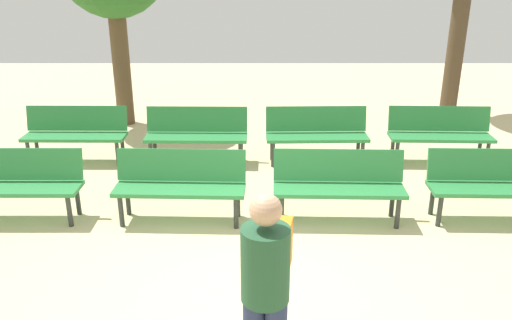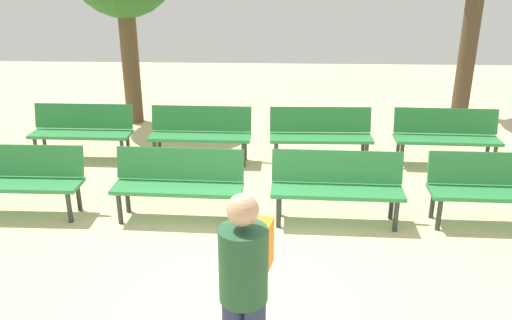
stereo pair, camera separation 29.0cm
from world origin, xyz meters
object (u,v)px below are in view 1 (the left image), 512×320
object	(u,v)px
bench_r0_c0	(16,181)
bench_r0_c2	(339,182)
bench_r1_c1	(197,132)
bench_r0_c1	(180,181)
bench_r1_c2	(316,131)
visitor_with_backpack	(266,285)
bench_r1_c3	(440,131)
bench_r0_c3	(494,181)
bench_r1_c0	(76,131)

from	to	relation	value
bench_r0_c0	bench_r0_c2	world-z (taller)	same
bench_r0_c2	bench_r1_c1	distance (m)	2.80
bench_r0_c1	bench_r1_c1	world-z (taller)	same
bench_r1_c2	visitor_with_backpack	size ratio (longest dim) A/B	0.98
bench_r0_c0	bench_r1_c1	world-z (taller)	same
bench_r1_c3	visitor_with_backpack	distance (m)	5.64
bench_r0_c3	bench_r1_c3	size ratio (longest dim) A/B	1.00
bench_r0_c2	visitor_with_backpack	size ratio (longest dim) A/B	0.98
bench_r1_c1	bench_r1_c2	bearing A→B (deg)	1.38
bench_r1_c3	bench_r0_c1	bearing A→B (deg)	-150.55
bench_r0_c1	bench_r1_c2	bearing A→B (deg)	48.60
bench_r0_c3	visitor_with_backpack	xyz separation A→B (m)	(-2.87, -2.84, 0.43)
visitor_with_backpack	bench_r1_c3	bearing A→B (deg)	-108.89
bench_r1_c0	visitor_with_backpack	size ratio (longest dim) A/B	0.97
bench_r0_c1	bench_r1_c2	distance (m)	2.76
bench_r1_c0	bench_r1_c1	size ratio (longest dim) A/B	1.00
bench_r1_c1	visitor_with_backpack	distance (m)	4.94
bench_r1_c0	bench_r1_c1	xyz separation A→B (m)	(1.93, -0.05, 0.00)
bench_r0_c0	bench_r1_c1	bearing A→B (deg)	44.19
bench_r1_c0	bench_r1_c2	distance (m)	3.83
bench_r0_c2	visitor_with_backpack	xyz separation A→B (m)	(-0.95, -2.82, 0.43)
bench_r0_c2	bench_r1_c0	xyz separation A→B (m)	(-3.89, 2.04, 0.00)
bench_r0_c1	bench_r1_c3	xyz separation A→B (m)	(3.85, 2.01, 0.00)
bench_r1_c0	visitor_with_backpack	bearing A→B (deg)	-58.29
bench_r0_c3	bench_r1_c2	size ratio (longest dim) A/B	1.00
bench_r0_c0	bench_r1_c0	size ratio (longest dim) A/B	1.00
bench_r0_c0	bench_r0_c2	bearing A→B (deg)	-0.34
bench_r0_c0	bench_r1_c2	world-z (taller)	same
bench_r0_c3	bench_r1_c3	world-z (taller)	same
bench_r1_c2	bench_r0_c3	bearing A→B (deg)	-46.50
bench_r0_c1	bench_r0_c2	bearing A→B (deg)	1.74
bench_r0_c2	bench_r1_c1	world-z (taller)	same
bench_r0_c1	visitor_with_backpack	size ratio (longest dim) A/B	0.98
bench_r0_c0	bench_r1_c3	size ratio (longest dim) A/B	0.99
bench_r0_c0	bench_r0_c3	world-z (taller)	same
bench_r1_c2	visitor_with_backpack	world-z (taller)	visitor_with_backpack
bench_r1_c0	bench_r1_c3	bearing A→B (deg)	0.33
bench_r1_c2	bench_r1_c0	bearing A→B (deg)	178.25
bench_r1_c0	bench_r0_c3	bearing A→B (deg)	-18.65
visitor_with_backpack	bench_r0_c0	bearing A→B (deg)	-31.66
bench_r1_c1	bench_r1_c2	size ratio (longest dim) A/B	1.00
bench_r0_c2	bench_r1_c3	xyz separation A→B (m)	(1.90, 2.02, 0.00)
bench_r0_c1	bench_r0_c2	distance (m)	1.95
bench_r1_c1	bench_r0_c1	bearing A→B (deg)	-88.88
bench_r0_c2	bench_r1_c0	distance (m)	4.39
bench_r1_c0	bench_r0_c1	bearing A→B (deg)	-45.84
bench_r0_c1	bench_r0_c2	size ratio (longest dim) A/B	1.00
bench_r0_c0	bench_r0_c3	distance (m)	5.91
bench_r0_c3	bench_r1_c0	xyz separation A→B (m)	(-5.81, 2.02, 0.00)
bench_r1_c2	visitor_with_backpack	bearing A→B (deg)	-101.75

